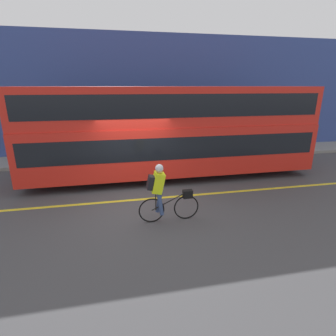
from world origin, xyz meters
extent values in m
plane|color=#424244|center=(0.00, 0.00, 0.00)|extent=(80.00, 80.00, 0.00)
cube|color=yellow|center=(0.00, 0.15, 0.00)|extent=(50.00, 0.14, 0.01)
cube|color=gray|center=(0.00, 5.35, 0.07)|extent=(60.00, 2.06, 0.15)
cube|color=#33478C|center=(0.00, 6.53, 3.06)|extent=(60.00, 0.30, 6.12)
cylinder|color=black|center=(5.05, 2.27, 0.52)|extent=(1.05, 0.30, 1.05)
cylinder|color=black|center=(-1.88, 2.27, 0.52)|extent=(1.05, 0.30, 1.05)
cube|color=red|center=(1.58, 2.27, 1.23)|extent=(11.18, 2.45, 1.83)
cube|color=black|center=(1.58, 2.27, 1.45)|extent=(10.73, 2.47, 0.80)
cube|color=red|center=(1.58, 2.27, 2.85)|extent=(11.18, 2.35, 1.42)
cube|color=black|center=(1.58, 2.27, 2.92)|extent=(10.73, 2.37, 0.79)
torus|color=black|center=(1.21, -1.40, 0.35)|extent=(0.71, 0.04, 0.71)
torus|color=black|center=(0.23, -1.40, 0.35)|extent=(0.71, 0.04, 0.71)
cylinder|color=black|center=(0.72, -1.40, 0.58)|extent=(0.99, 0.03, 0.48)
cylinder|color=black|center=(0.35, -1.40, 0.61)|extent=(0.03, 0.03, 0.52)
cube|color=black|center=(1.24, -1.40, 0.75)|extent=(0.26, 0.16, 0.22)
cube|color=#D8EA19|center=(0.42, -1.40, 1.14)|extent=(0.37, 0.32, 0.58)
cube|color=black|center=(0.22, -1.40, 1.16)|extent=(0.21, 0.26, 0.38)
cylinder|color=#384C7A|center=(0.46, -1.31, 0.56)|extent=(0.22, 0.11, 0.64)
cylinder|color=#384C7A|center=(0.46, -1.49, 0.56)|extent=(0.20, 0.11, 0.64)
sphere|color=tan|center=(0.46, -1.40, 1.50)|extent=(0.19, 0.19, 0.19)
sphere|color=silver|center=(0.46, -1.40, 1.54)|extent=(0.21, 0.21, 0.21)
cylinder|color=#515156|center=(7.33, 5.25, 0.63)|extent=(0.57, 0.57, 0.97)
camera|label=1|loc=(-0.61, -7.78, 3.58)|focal=28.00mm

